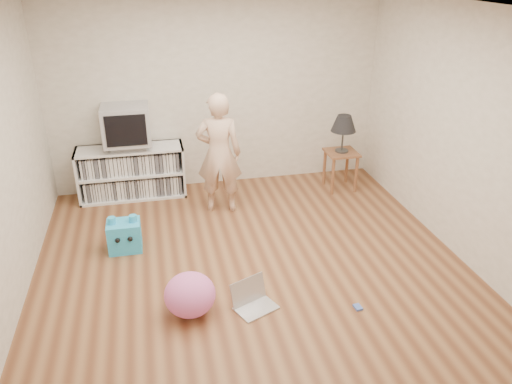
{
  "coord_description": "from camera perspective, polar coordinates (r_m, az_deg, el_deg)",
  "views": [
    {
      "loc": [
        -0.92,
        -4.38,
        2.99
      ],
      "look_at": [
        0.14,
        0.4,
        0.66
      ],
      "focal_mm": 35.0,
      "sensor_mm": 36.0,
      "label": 1
    }
  ],
  "objects": [
    {
      "name": "walls",
      "position": [
        4.78,
        -0.57,
        4.72
      ],
      "size": [
        4.52,
        4.52,
        2.6
      ],
      "color": "beige",
      "rests_on": "ground"
    },
    {
      "name": "table_lamp",
      "position": [
        6.86,
        9.99,
        7.64
      ],
      "size": [
        0.34,
        0.34,
        0.52
      ],
      "color": "#333333",
      "rests_on": "side_table"
    },
    {
      "name": "side_table",
      "position": [
        7.03,
        9.68,
        3.56
      ],
      "size": [
        0.42,
        0.42,
        0.55
      ],
      "color": "brown",
      "rests_on": "ground"
    },
    {
      "name": "playing_cards",
      "position": [
        4.89,
        11.56,
        -12.77
      ],
      "size": [
        0.07,
        0.1,
        0.02
      ],
      "primitive_type": "cube",
      "rotation": [
        0.0,
        0.0,
        0.1
      ],
      "color": "#4A69C6",
      "rests_on": "ground"
    },
    {
      "name": "dvd_deck",
      "position": [
        6.79,
        -14.35,
        5.2
      ],
      "size": [
        0.45,
        0.35,
        0.07
      ],
      "primitive_type": "cube",
      "color": "gray",
      "rests_on": "media_unit"
    },
    {
      "name": "plush_pink",
      "position": [
        4.67,
        -7.56,
        -11.56
      ],
      "size": [
        0.62,
        0.62,
        0.4
      ],
      "primitive_type": "ellipsoid",
      "rotation": [
        0.0,
        0.0,
        0.43
      ],
      "color": "#DE62B5",
      "rests_on": "ground"
    },
    {
      "name": "crt_tv",
      "position": [
        6.7,
        -14.61,
        7.47
      ],
      "size": [
        0.6,
        0.53,
        0.5
      ],
      "color": "#A1A1A6",
      "rests_on": "dvd_deck"
    },
    {
      "name": "ground",
      "position": [
        5.38,
        -0.51,
        -8.35
      ],
      "size": [
        4.5,
        4.5,
        0.0
      ],
      "primitive_type": "plane",
      "color": "brown",
      "rests_on": "ground"
    },
    {
      "name": "plush_blue",
      "position": [
        5.75,
        -14.8,
        -4.83
      ],
      "size": [
        0.36,
        0.32,
        0.42
      ],
      "rotation": [
        0.0,
        0.0,
        -0.01
      ],
      "color": "#28AEED",
      "rests_on": "ground"
    },
    {
      "name": "person",
      "position": [
        6.21,
        -4.25,
        4.39
      ],
      "size": [
        0.62,
        0.47,
        1.54
      ],
      "primitive_type": "imported",
      "rotation": [
        0.0,
        0.0,
        2.95
      ],
      "color": "beige",
      "rests_on": "ground"
    },
    {
      "name": "laptop",
      "position": [
        4.78,
        -0.44,
        -12.18
      ],
      "size": [
        0.46,
        0.42,
        0.26
      ],
      "rotation": [
        0.0,
        0.0,
        0.42
      ],
      "color": "silver",
      "rests_on": "ground"
    },
    {
      "name": "ceiling",
      "position": [
        4.49,
        -0.64,
        20.44
      ],
      "size": [
        4.5,
        4.5,
        0.01
      ],
      "primitive_type": "cube",
      "color": "white",
      "rests_on": "walls"
    },
    {
      "name": "media_unit",
      "position": [
        6.94,
        -14.01,
        2.26
      ],
      "size": [
        1.4,
        0.45,
        0.7
      ],
      "color": "white",
      "rests_on": "ground"
    }
  ]
}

